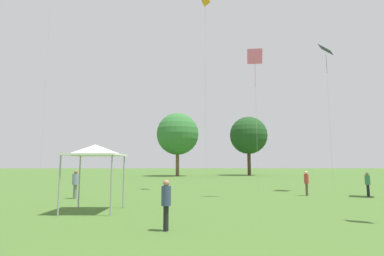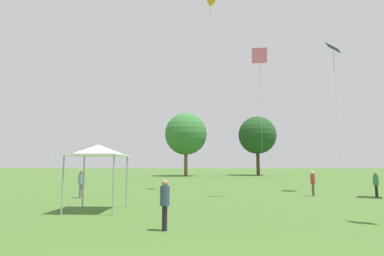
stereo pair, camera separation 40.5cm
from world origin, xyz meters
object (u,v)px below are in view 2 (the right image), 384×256
object	(u,v)px
person_standing_0	(376,183)
person_standing_1	(313,181)
person_standing_2	(165,200)
canopy_tent	(98,151)
distant_tree_0	(186,134)
kite_4	(210,9)
distant_tree_1	(257,135)
person_standing_3	(81,181)
kite_6	(260,60)
kite_0	(333,51)

from	to	relation	value
person_standing_0	person_standing_1	bearing A→B (deg)	37.14
person_standing_2	person_standing_0	bearing A→B (deg)	164.37
canopy_tent	distant_tree_0	world-z (taller)	distant_tree_0
person_standing_1	kite_4	bearing A→B (deg)	-167.30
canopy_tent	distant_tree_1	distance (m)	47.44
canopy_tent	person_standing_2	bearing A→B (deg)	-47.51
person_standing_2	distant_tree_1	size ratio (longest dim) A/B	0.15
distant_tree_0	person_standing_3	bearing A→B (deg)	-98.17
person_standing_3	kite_4	world-z (taller)	kite_4
person_standing_0	distant_tree_1	world-z (taller)	distant_tree_1
person_standing_0	person_standing_3	world-z (taller)	person_standing_3
person_standing_0	person_standing_2	world-z (taller)	person_standing_2
person_standing_0	kite_6	world-z (taller)	kite_6
person_standing_1	kite_0	distance (m)	11.14
person_standing_1	distant_tree_0	xyz separation A→B (m)	(-10.43, 34.04, 6.69)
canopy_tent	distant_tree_0	xyz separation A→B (m)	(2.25, 41.00, 4.90)
person_standing_3	kite_6	distance (m)	14.38
person_standing_3	kite_4	bearing A→B (deg)	-152.87
kite_0	distant_tree_1	distance (m)	34.90
person_standing_3	kite_0	bearing A→B (deg)	-171.74
person_standing_2	kite_0	bearing A→B (deg)	174.13
person_standing_1	distant_tree_1	distance (m)	38.14
person_standing_1	distant_tree_0	world-z (taller)	distant_tree_0
canopy_tent	distant_tree_1	size ratio (longest dim) A/B	0.27
person_standing_1	kite_0	world-z (taller)	kite_0
person_standing_1	person_standing_2	xyz separation A→B (m)	(-8.99, -10.99, -0.02)
kite_0	distant_tree_0	bearing A→B (deg)	104.17
distant_tree_0	distant_tree_1	world-z (taller)	distant_tree_0
person_standing_0	person_standing_1	size ratio (longest dim) A/B	0.96
person_standing_3	canopy_tent	bearing A→B (deg)	113.61
person_standing_2	distant_tree_0	world-z (taller)	distant_tree_0
kite_0	distant_tree_0	distance (m)	34.37
canopy_tent	kite_6	size ratio (longest dim) A/B	0.31
kite_6	person_standing_2	bearing A→B (deg)	112.65
distant_tree_1	kite_4	bearing A→B (deg)	-106.97
person_standing_3	canopy_tent	distance (m)	6.30
person_standing_2	kite_6	size ratio (longest dim) A/B	0.17
distant_tree_0	kite_6	bearing A→B (deg)	-79.31
distant_tree_0	distant_tree_1	xyz separation A→B (m)	(13.84, 3.35, 0.06)
canopy_tent	kite_0	world-z (taller)	kite_0
person_standing_1	person_standing_2	size ratio (longest dim) A/B	1.02
person_standing_0	canopy_tent	size ratio (longest dim) A/B	0.52
person_standing_3	distant_tree_1	distance (m)	43.91
kite_0	distant_tree_0	xyz separation A→B (m)	(-13.57, 31.37, -3.66)
person_standing_1	kite_4	distance (m)	16.67
canopy_tent	kite_6	bearing A→B (deg)	31.71
person_standing_0	distant_tree_1	distance (m)	38.68
person_standing_0	kite_6	bearing A→B (deg)	52.78
kite_4	distant_tree_1	bearing A→B (deg)	-3.84
person_standing_0	kite_6	xyz separation A→B (m)	(-7.63, -0.75, 8.28)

